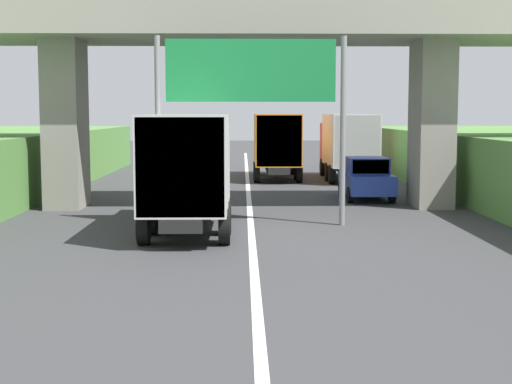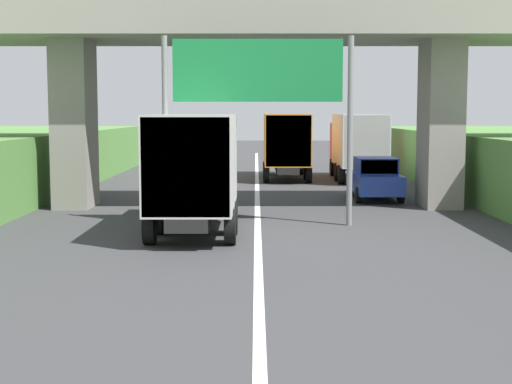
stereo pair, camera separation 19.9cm
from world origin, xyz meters
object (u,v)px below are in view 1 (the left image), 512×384
Objects in this scene: overhead_highway_sign at (251,85)px; truck_orange at (276,143)px; truck_red at (347,143)px; car_blue at (366,178)px; truck_green at (190,166)px.

truck_orange is (1.53, 16.79, -2.42)m from overhead_highway_sign.
truck_red is 1.78× the size of car_blue.
truck_red reaches higher than car_blue.
overhead_highway_sign is 17.03m from truck_orange.
truck_orange is 1.00× the size of truck_red.
truck_orange is at bearing 167.46° from truck_red.
car_blue is (6.57, 8.25, -1.08)m from truck_green.
truck_orange is 3.79m from truck_red.
truck_red is 18.55m from truck_green.
overhead_highway_sign is at bearing -108.13° from truck_red.
overhead_highway_sign is 0.81× the size of truck_orange.
truck_orange is 18.30m from truck_green.
truck_green is (-3.34, -17.99, 0.00)m from truck_orange.
truck_orange is at bearing 79.48° from truck_green.
truck_green is (-7.04, -17.17, 0.00)m from truck_red.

